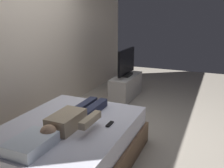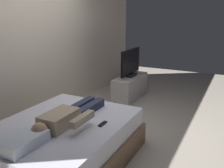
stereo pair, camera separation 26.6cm
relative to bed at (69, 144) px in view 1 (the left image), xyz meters
name	(u,v)px [view 1 (the left image)]	position (x,y,z in m)	size (l,w,h in m)	color
ground_plane	(115,134)	(0.97, -0.22, -0.26)	(10.00, 10.00, 0.00)	#ADA393
back_wall	(48,38)	(1.37, 1.27, 1.14)	(6.40, 0.10, 2.80)	beige
bed	(69,144)	(0.00, 0.00, 0.00)	(1.91, 1.50, 0.54)	brown
pillow	(31,144)	(-0.63, 0.00, 0.34)	(0.48, 0.34, 0.12)	white
person	(74,118)	(0.03, -0.07, 0.36)	(1.26, 0.46, 0.18)	tan
remote	(110,124)	(0.18, -0.47, 0.29)	(0.15, 0.04, 0.02)	black
tv_stand	(126,87)	(2.68, 0.24, -0.01)	(1.10, 0.40, 0.50)	#B7B2AD
tv	(126,63)	(2.68, 0.24, 0.52)	(0.88, 0.20, 0.59)	black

